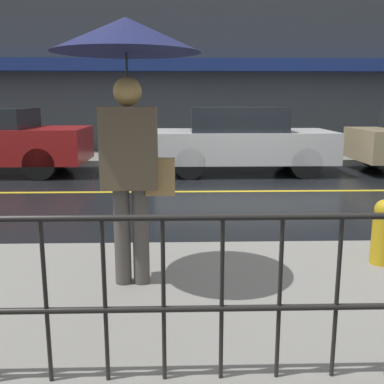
{
  "coord_description": "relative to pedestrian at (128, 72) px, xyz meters",
  "views": [
    {
      "loc": [
        -1.33,
        -8.01,
        1.67
      ],
      "look_at": [
        -1.19,
        -3.26,
        0.67
      ],
      "focal_mm": 42.0,
      "sensor_mm": 36.0,
      "label": 1
    }
  ],
  "objects": [
    {
      "name": "ground_plane",
      "position": [
        1.73,
        4.4,
        -1.87
      ],
      "size": [
        80.0,
        80.0,
        0.0
      ],
      "primitive_type": "plane",
      "color": "black"
    },
    {
      "name": "pedestrian",
      "position": [
        0.0,
        0.0,
        0.0
      ],
      "size": [
        1.16,
        1.16,
        2.15
      ],
      "color": "#4C4742",
      "rests_on": "sidewalk_near"
    },
    {
      "name": "car_white",
      "position": [
        1.81,
        6.49,
        -1.11
      ],
      "size": [
        3.95,
        1.78,
        1.48
      ],
      "color": "silver",
      "rests_on": "ground_plane"
    },
    {
      "name": "lane_marking",
      "position": [
        1.73,
        4.4,
        -1.87
      ],
      "size": [
        25.2,
        0.12,
        0.01
      ],
      "color": "gold",
      "rests_on": "ground_plane"
    },
    {
      "name": "sidewalk_far",
      "position": [
        1.73,
        8.76,
        -1.81
      ],
      "size": [
        28.0,
        2.1,
        0.12
      ],
      "color": "gray",
      "rests_on": "ground_plane"
    },
    {
      "name": "fire_hydrant",
      "position": [
        2.31,
        0.39,
        -1.43
      ],
      "size": [
        0.2,
        0.2,
        0.62
      ],
      "color": "gold",
      "rests_on": "sidewalk_near"
    },
    {
      "name": "building_storefront",
      "position": [
        1.73,
        9.94,
        1.43
      ],
      "size": [
        28.0,
        0.85,
        6.67
      ],
      "color": "#383D42",
      "rests_on": "ground_plane"
    },
    {
      "name": "sidewalk_near",
      "position": [
        1.73,
        -0.26,
        -1.81
      ],
      "size": [
        28.0,
        2.69,
        0.12
      ],
      "color": "gray",
      "rests_on": "ground_plane"
    }
  ]
}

